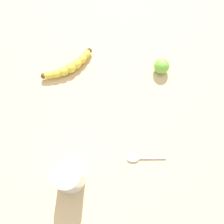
# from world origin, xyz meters

# --- Properties ---
(wooden_tabletop) EXTENTS (1.20, 1.20, 0.03)m
(wooden_tabletop) POSITION_xyz_m (0.00, 0.00, 0.01)
(wooden_tabletop) COLOR #D2B182
(wooden_tabletop) RESTS_ON ground
(banana) EXTENTS (0.13, 0.15, 0.03)m
(banana) POSITION_xyz_m (0.18, 0.10, 0.05)
(banana) COLOR yellow
(banana) RESTS_ON wooden_tabletop
(smoothie_glass) EXTENTS (0.07, 0.07, 0.10)m
(smoothie_glass) POSITION_xyz_m (-0.18, 0.04, 0.08)
(smoothie_glass) COLOR silver
(smoothie_glass) RESTS_ON wooden_tabletop
(lime_fruit) EXTENTS (0.05, 0.05, 0.05)m
(lime_fruit) POSITION_xyz_m (0.20, -0.20, 0.05)
(lime_fruit) COLOR #75C142
(lime_fruit) RESTS_ON wooden_tabletop
(teaspoon) EXTENTS (0.03, 0.11, 0.01)m
(teaspoon) POSITION_xyz_m (-0.11, -0.13, 0.03)
(teaspoon) COLOR silver
(teaspoon) RESTS_ON wooden_tabletop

